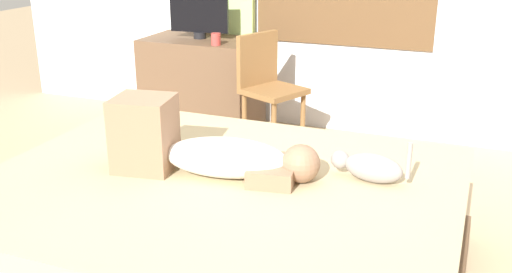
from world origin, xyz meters
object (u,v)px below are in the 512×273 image
(desk, at_px, (203,84))
(chair_by_desk, at_px, (267,83))
(person_lying, at_px, (204,150))
(bed, at_px, (220,233))
(cat, at_px, (369,167))
(tv_monitor, at_px, (199,15))
(cup, at_px, (216,39))

(desk, xyz_separation_m, chair_by_desk, (0.67, -0.28, 0.14))
(person_lying, bearing_deg, desk, 117.04)
(bed, bearing_deg, person_lying, 152.35)
(person_lying, distance_m, chair_by_desk, 1.73)
(person_lying, distance_m, desk, 2.22)
(bed, xyz_separation_m, cat, (0.62, 0.23, 0.34))
(chair_by_desk, bearing_deg, tv_monitor, 157.80)
(bed, relative_size, cat, 5.99)
(person_lying, xyz_separation_m, cat, (0.71, 0.19, -0.05))
(person_lying, bearing_deg, chair_by_desk, 101.25)
(cat, distance_m, tv_monitor, 2.49)
(desk, distance_m, cup, 0.51)
(person_lying, height_order, cup, person_lying)
(bed, bearing_deg, tv_monitor, 118.71)
(person_lying, height_order, cat, person_lying)
(bed, distance_m, tv_monitor, 2.39)
(bed, xyz_separation_m, desk, (-1.09, 2.01, 0.11))
(cat, height_order, desk, same)
(cat, height_order, cup, cup)
(person_lying, xyz_separation_m, chair_by_desk, (-0.34, 1.69, -0.14))
(chair_by_desk, bearing_deg, person_lying, -78.75)
(desk, bearing_deg, cup, -41.58)
(bed, relative_size, desk, 2.38)
(desk, bearing_deg, tv_monitor, 180.00)
(cup, bearing_deg, desk, 138.42)
(tv_monitor, bearing_deg, person_lying, -62.73)
(tv_monitor, bearing_deg, chair_by_desk, -22.20)
(bed, bearing_deg, cup, 115.53)
(bed, xyz_separation_m, chair_by_desk, (-0.42, 1.73, 0.25))
(cup, bearing_deg, tv_monitor, 139.65)
(person_lying, xyz_separation_m, tv_monitor, (-1.01, 1.96, 0.28))
(tv_monitor, distance_m, cup, 0.34)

